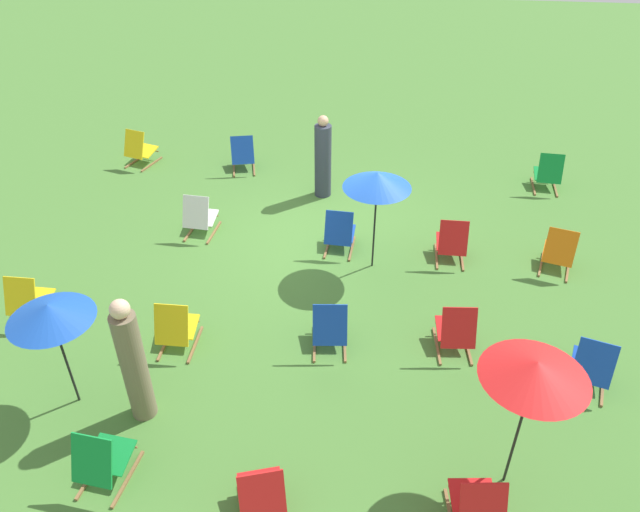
{
  "coord_description": "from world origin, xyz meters",
  "views": [
    {
      "loc": [
        -0.95,
        9.12,
        6.15
      ],
      "look_at": [
        0.0,
        1.2,
        0.5
      ],
      "focal_mm": 33.85,
      "sensor_mm": 36.0,
      "label": 1
    }
  ],
  "objects_px": {
    "deckchair_1": "(477,507)",
    "deckchair_14": "(262,497)",
    "deckchair_3": "(559,252)",
    "deckchair_11": "(452,242)",
    "deckchair_7": "(340,233)",
    "deckchair_8": "(176,328)",
    "deckchair_12": "(243,155)",
    "deckchair_13": "(102,460)",
    "umbrella_2": "(377,180)",
    "deckchair_5": "(548,173)",
    "deckchair_6": "(200,217)",
    "deckchair_9": "(330,328)",
    "deckchair_15": "(456,331)",
    "person_1": "(133,363)",
    "umbrella_0": "(50,312)",
    "deckchair_0": "(592,366)",
    "deckchair_10": "(140,149)",
    "person_0": "(323,159)",
    "deckchair_4": "(28,300)",
    "umbrella_1": "(536,370)"
  },
  "relations": [
    {
      "from": "deckchair_14",
      "to": "umbrella_1",
      "type": "bearing_deg",
      "value": 178.46
    },
    {
      "from": "deckchair_4",
      "to": "person_1",
      "type": "distance_m",
      "value": 2.85
    },
    {
      "from": "deckchair_13",
      "to": "deckchair_14",
      "type": "distance_m",
      "value": 1.89
    },
    {
      "from": "deckchair_0",
      "to": "deckchair_10",
      "type": "height_order",
      "value": "same"
    },
    {
      "from": "deckchair_14",
      "to": "person_0",
      "type": "height_order",
      "value": "person_0"
    },
    {
      "from": "deckchair_7",
      "to": "deckchair_8",
      "type": "bearing_deg",
      "value": 56.06
    },
    {
      "from": "deckchair_8",
      "to": "deckchair_9",
      "type": "xyz_separation_m",
      "value": [
        -2.17,
        -0.26,
        0.0
      ]
    },
    {
      "from": "deckchair_0",
      "to": "deckchair_6",
      "type": "height_order",
      "value": "same"
    },
    {
      "from": "umbrella_0",
      "to": "umbrella_1",
      "type": "height_order",
      "value": "umbrella_1"
    },
    {
      "from": "deckchair_6",
      "to": "deckchair_11",
      "type": "distance_m",
      "value": 4.54
    },
    {
      "from": "deckchair_5",
      "to": "deckchair_14",
      "type": "distance_m",
      "value": 9.09
    },
    {
      "from": "deckchair_4",
      "to": "deckchair_5",
      "type": "distance_m",
      "value": 9.97
    },
    {
      "from": "deckchair_11",
      "to": "deckchair_13",
      "type": "distance_m",
      "value": 6.43
    },
    {
      "from": "deckchair_5",
      "to": "deckchair_14",
      "type": "relative_size",
      "value": 0.96
    },
    {
      "from": "deckchair_5",
      "to": "umbrella_2",
      "type": "bearing_deg",
      "value": 45.92
    },
    {
      "from": "deckchair_9",
      "to": "deckchair_15",
      "type": "xyz_separation_m",
      "value": [
        -1.77,
        -0.15,
        0.0
      ]
    },
    {
      "from": "deckchair_13",
      "to": "deckchair_12",
      "type": "bearing_deg",
      "value": -82.85
    },
    {
      "from": "deckchair_15",
      "to": "person_0",
      "type": "xyz_separation_m",
      "value": [
        2.39,
        -4.3,
        0.43
      ]
    },
    {
      "from": "umbrella_0",
      "to": "umbrella_1",
      "type": "xyz_separation_m",
      "value": [
        -5.42,
        0.56,
        0.28
      ]
    },
    {
      "from": "deckchair_0",
      "to": "deckchair_14",
      "type": "xyz_separation_m",
      "value": [
        3.95,
        2.41,
        0.0
      ]
    },
    {
      "from": "deckchair_3",
      "to": "person_1",
      "type": "bearing_deg",
      "value": 49.05
    },
    {
      "from": "deckchair_10",
      "to": "person_0",
      "type": "height_order",
      "value": "person_0"
    },
    {
      "from": "deckchair_7",
      "to": "deckchair_14",
      "type": "height_order",
      "value": "same"
    },
    {
      "from": "deckchair_13",
      "to": "deckchair_10",
      "type": "bearing_deg",
      "value": -66.32
    },
    {
      "from": "deckchair_11",
      "to": "umbrella_1",
      "type": "distance_m",
      "value": 4.6
    },
    {
      "from": "deckchair_3",
      "to": "deckchair_14",
      "type": "distance_m",
      "value": 6.49
    },
    {
      "from": "deckchair_5",
      "to": "deckchair_6",
      "type": "height_order",
      "value": "same"
    },
    {
      "from": "person_1",
      "to": "deckchair_13",
      "type": "bearing_deg",
      "value": -34.52
    },
    {
      "from": "deckchair_5",
      "to": "deckchair_15",
      "type": "relative_size",
      "value": 1.0
    },
    {
      "from": "umbrella_1",
      "to": "deckchair_6",
      "type": "bearing_deg",
      "value": -43.37
    },
    {
      "from": "deckchair_12",
      "to": "deckchair_13",
      "type": "height_order",
      "value": "same"
    },
    {
      "from": "deckchair_11",
      "to": "umbrella_0",
      "type": "height_order",
      "value": "umbrella_0"
    },
    {
      "from": "deckchair_12",
      "to": "deckchair_3",
      "type": "bearing_deg",
      "value": 139.89
    },
    {
      "from": "deckchair_7",
      "to": "umbrella_0",
      "type": "distance_m",
      "value": 5.09
    },
    {
      "from": "deckchair_8",
      "to": "umbrella_0",
      "type": "height_order",
      "value": "umbrella_0"
    },
    {
      "from": "deckchair_1",
      "to": "deckchair_7",
      "type": "height_order",
      "value": "same"
    },
    {
      "from": "deckchair_5",
      "to": "deckchair_13",
      "type": "distance_m",
      "value": 9.95
    },
    {
      "from": "deckchair_8",
      "to": "deckchair_10",
      "type": "height_order",
      "value": "same"
    },
    {
      "from": "deckchair_3",
      "to": "deckchair_11",
      "type": "relative_size",
      "value": 1.03
    },
    {
      "from": "umbrella_1",
      "to": "umbrella_2",
      "type": "bearing_deg",
      "value": -66.85
    },
    {
      "from": "deckchair_15",
      "to": "person_0",
      "type": "distance_m",
      "value": 4.94
    },
    {
      "from": "umbrella_0",
      "to": "deckchair_10",
      "type": "bearing_deg",
      "value": -76.36
    },
    {
      "from": "deckchair_7",
      "to": "deckchair_9",
      "type": "height_order",
      "value": "same"
    },
    {
      "from": "deckchair_13",
      "to": "umbrella_2",
      "type": "distance_m",
      "value": 5.53
    },
    {
      "from": "umbrella_0",
      "to": "person_0",
      "type": "xyz_separation_m",
      "value": [
        -2.56,
        -5.84,
        -0.72
      ]
    },
    {
      "from": "deckchair_13",
      "to": "deckchair_11",
      "type": "bearing_deg",
      "value": -124.3
    },
    {
      "from": "deckchair_8",
      "to": "deckchair_14",
      "type": "distance_m",
      "value": 3.01
    },
    {
      "from": "deckchair_10",
      "to": "deckchair_11",
      "type": "distance_m",
      "value": 7.27
    },
    {
      "from": "deckchair_14",
      "to": "umbrella_2",
      "type": "bearing_deg",
      "value": -119.11
    },
    {
      "from": "deckchair_1",
      "to": "deckchair_14",
      "type": "height_order",
      "value": "same"
    }
  ]
}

